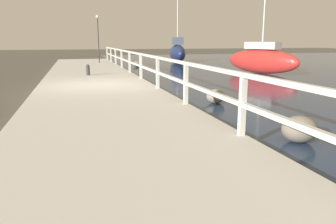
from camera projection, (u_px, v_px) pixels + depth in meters
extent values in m
plane|color=#4C473D|center=(96.00, 91.00, 12.06)|extent=(120.00, 120.00, 0.00)
cube|color=beige|center=(96.00, 88.00, 12.03)|extent=(4.13, 36.00, 0.23)
cube|color=beige|center=(242.00, 105.00, 5.49)|extent=(0.10, 0.10, 1.08)
cube|color=beige|center=(186.00, 83.00, 8.26)|extent=(0.10, 0.10, 1.08)
cube|color=beige|center=(158.00, 72.00, 11.03)|extent=(0.10, 0.10, 1.08)
cube|color=beige|center=(141.00, 66.00, 13.80)|extent=(0.10, 0.10, 1.08)
cube|color=beige|center=(130.00, 62.00, 16.57)|extent=(0.10, 0.10, 1.08)
cube|color=beige|center=(122.00, 59.00, 19.34)|extent=(0.10, 0.10, 1.08)
cube|color=beige|center=(116.00, 56.00, 22.11)|extent=(0.10, 0.10, 1.08)
cube|color=beige|center=(111.00, 55.00, 24.88)|extent=(0.10, 0.10, 1.08)
cube|color=beige|center=(107.00, 53.00, 27.64)|extent=(0.10, 0.10, 1.08)
cube|color=beige|center=(148.00, 56.00, 12.31)|extent=(0.09, 32.50, 0.08)
cube|color=beige|center=(148.00, 69.00, 12.41)|extent=(0.09, 32.50, 0.08)
ellipsoid|color=slate|center=(137.00, 64.00, 23.31)|extent=(0.53, 0.48, 0.40)
ellipsoid|color=gray|center=(216.00, 96.00, 9.65)|extent=(0.56, 0.50, 0.42)
ellipsoid|color=slate|center=(299.00, 129.00, 5.93)|extent=(0.65, 0.58, 0.49)
cylinder|color=#333338|center=(88.00, 71.00, 15.31)|extent=(0.17, 0.17, 0.40)
sphere|color=#333338|center=(88.00, 66.00, 15.26)|extent=(0.16, 0.16, 0.16)
cylinder|color=#2D2D33|center=(98.00, 41.00, 23.58)|extent=(0.07, 0.07, 3.15)
sphere|color=beige|center=(97.00, 17.00, 23.22)|extent=(0.22, 0.22, 0.22)
ellipsoid|color=red|center=(261.00, 61.00, 18.39)|extent=(2.58, 4.70, 1.34)
cube|color=beige|center=(262.00, 45.00, 18.21)|extent=(1.35, 2.15, 0.39)
ellipsoid|color=#192347|center=(177.00, 53.00, 27.84)|extent=(1.83, 4.11, 1.47)
cube|color=#4C566B|center=(178.00, 41.00, 27.61)|extent=(1.03, 1.31, 0.62)
cylinder|color=silver|center=(178.00, 16.00, 27.18)|extent=(0.09, 0.09, 4.70)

